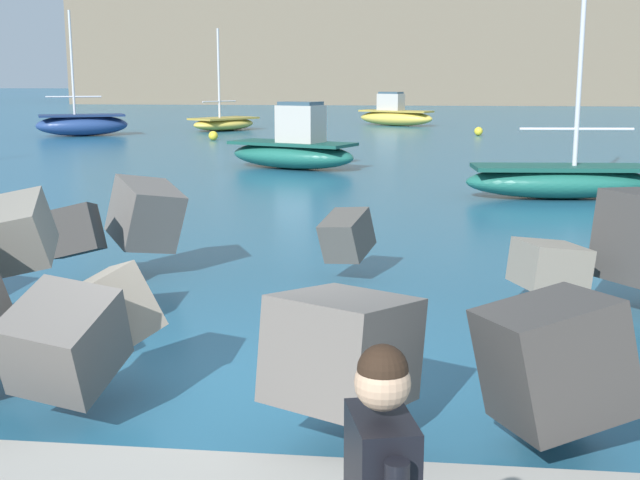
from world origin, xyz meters
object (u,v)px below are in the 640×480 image
boat_far_left (294,148)px  boat_mid_right (395,115)px  mooring_buoy_middle (213,136)px  mooring_buoy_inner (479,131)px  boat_near_centre (82,124)px  boat_near_right (560,178)px  boat_mid_left (224,123)px

boat_far_left → boat_mid_right: bearing=84.0°
boat_far_left → mooring_buoy_middle: (-5.60, 11.77, -0.45)m
boat_mid_right → mooring_buoy_inner: 9.44m
boat_mid_right → mooring_buoy_middle: bearing=-122.3°
boat_near_centre → boat_mid_right: boat_near_centre is taller
mooring_buoy_middle → boat_near_right: bearing=-53.4°
boat_near_centre → boat_near_right: (20.46, -19.86, -0.10)m
boat_mid_left → mooring_buoy_inner: size_ratio=12.60×
boat_near_right → mooring_buoy_middle: size_ratio=17.64×
boat_near_centre → boat_far_left: (12.93, -13.93, 0.08)m
boat_far_left → mooring_buoy_middle: boat_far_left is taller
boat_mid_left → mooring_buoy_middle: boat_mid_left is taller
boat_near_right → boat_near_centre: bearing=135.8°
mooring_buoy_middle → boat_mid_left: bearing=99.1°
boat_far_left → mooring_buoy_inner: size_ratio=10.87×
boat_far_left → mooring_buoy_middle: size_ratio=10.87×
boat_mid_left → boat_mid_right: 11.06m
boat_near_centre → boat_mid_left: bearing=38.6°
boat_mid_left → boat_far_left: size_ratio=1.16×
boat_near_centre → mooring_buoy_inner: (20.04, 2.54, -0.38)m
boat_far_left → mooring_buoy_middle: 13.04m
mooring_buoy_middle → mooring_buoy_inner: bearing=20.3°
boat_near_right → mooring_buoy_middle: 22.04m
boat_near_right → boat_far_left: (-7.53, 5.93, 0.17)m
boat_near_right → boat_mid_right: size_ratio=1.53×
boat_near_right → boat_far_left: 9.59m
boat_near_centre → mooring_buoy_middle: size_ratio=14.08×
boat_mid_left → boat_near_right: bearing=-60.1°
boat_near_right → mooring_buoy_middle: (-13.13, 17.70, -0.28)m
boat_near_centre → boat_mid_left: (6.19, 4.94, -0.17)m
boat_near_right → mooring_buoy_inner: boat_near_right is taller
boat_mid_right → mooring_buoy_inner: (4.49, -8.29, -0.44)m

